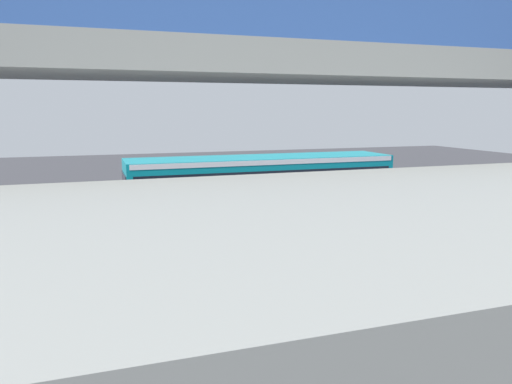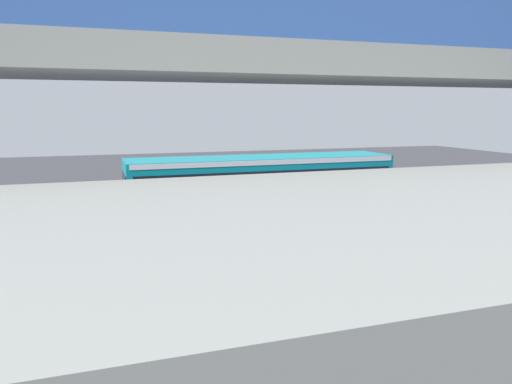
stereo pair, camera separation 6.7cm
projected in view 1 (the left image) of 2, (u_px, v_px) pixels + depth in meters
name	position (u px, v px, depth m)	size (l,w,h in m)	color
ground	(282.00, 230.00, 21.05)	(80.00, 80.00, 0.00)	#38383D
city_bus	(261.00, 186.00, 21.13)	(11.54, 2.85, 3.15)	#0C8493
parked_van	(466.00, 211.00, 19.20)	(4.80, 2.17, 2.05)	#33478C
traffic_sign	(268.00, 173.00, 25.26)	(0.08, 0.60, 2.80)	slate
lane_dash_leftmost	(363.00, 207.00, 26.10)	(2.00, 0.20, 0.01)	silver
lane_dash_left	(294.00, 212.00, 24.82)	(2.00, 0.20, 0.01)	silver
lane_dash_centre	(218.00, 217.00, 23.55)	(2.00, 0.20, 0.01)	silver
lane_dash_right	(133.00, 223.00, 22.28)	(2.00, 0.20, 0.01)	silver
pedestrian_overpass	(489.00, 93.00, 9.80)	(31.48, 2.60, 7.24)	gray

